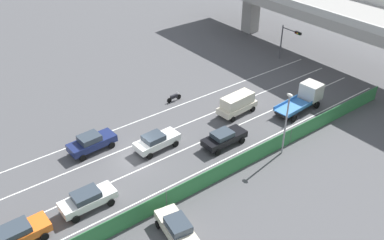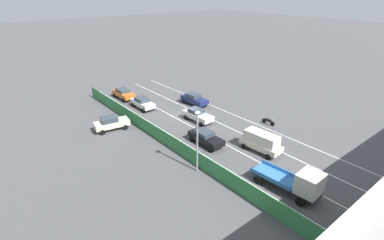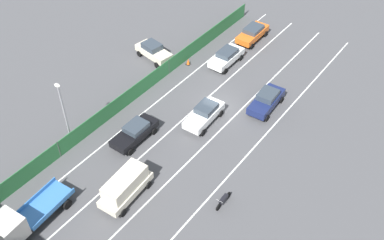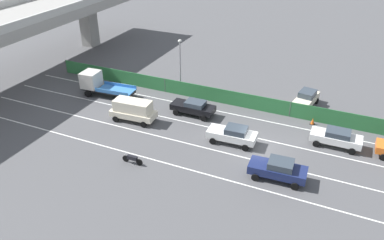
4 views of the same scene
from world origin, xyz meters
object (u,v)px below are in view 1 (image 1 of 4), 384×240
car_taxi_orange (17,234)px  street_lamp (287,118)px  car_sedan_white (88,199)px  car_van_cream (237,103)px  car_sedan_navy (91,142)px  traffic_cone (136,214)px  flatbed_truck_blue (306,97)px  parked_sedan_cream (177,228)px  motorcycle (174,97)px  car_hatchback_white (156,141)px  car_sedan_black (224,138)px  traffic_light (288,38)px

car_taxi_orange → street_lamp: size_ratio=0.73×
car_sedan_white → car_taxi_orange: car_sedan_white is taller
car_van_cream → car_sedan_navy: size_ratio=1.02×
car_sedan_white → car_taxi_orange: (0.24, -5.66, -0.01)m
traffic_cone → car_taxi_orange: bearing=-109.8°
car_sedan_navy → flatbed_truck_blue: size_ratio=0.74×
car_van_cream → parked_sedan_cream: 18.63m
street_lamp → traffic_cone: bearing=-94.5°
car_sedan_white → car_sedan_navy: (-6.93, 3.71, 0.03)m
motorcycle → flatbed_truck_blue: bearing=47.0°
street_lamp → car_sedan_white: bearing=-103.8°
street_lamp → car_sedan_navy: bearing=-128.7°
parked_sedan_cream → street_lamp: bearing=99.9°
car_hatchback_white → car_sedan_white: 9.37m
car_taxi_orange → car_sedan_black: 19.90m
motorcycle → parked_sedan_cream: parked_sedan_cream is taller
traffic_cone → car_hatchback_white: bearing=136.4°
car_hatchback_white → flatbed_truck_blue: 17.81m
car_sedan_white → street_lamp: bearing=76.2°
car_hatchback_white → car_taxi_orange: size_ratio=0.98×
car_sedan_white → car_sedan_black: (0.08, 14.25, -0.02)m
flatbed_truck_blue → parked_sedan_cream: bearing=-73.2°
car_van_cream → flatbed_truck_blue: size_ratio=0.75×
car_taxi_orange → flatbed_truck_blue: bearing=90.3°
car_hatchback_white → car_sedan_black: 6.51m
car_sedan_black → motorcycle: 10.13m
car_sedan_black → motorcycle: size_ratio=2.36×
car_sedan_navy → traffic_light: 30.41m
flatbed_truck_blue → traffic_cone: flatbed_truck_blue is taller
flatbed_truck_blue → car_sedan_navy: bearing=-107.3°
car_hatchback_white → parked_sedan_cream: (10.20, -4.90, 0.03)m
car_sedan_white → parked_sedan_cream: size_ratio=0.99×
car_van_cream → street_lamp: 8.51m
car_taxi_orange → car_sedan_black: (-0.16, 19.90, -0.02)m
car_taxi_orange → traffic_cone: bearing=70.2°
parked_sedan_cream → traffic_light: size_ratio=0.94×
car_taxi_orange → car_hatchback_white: bearing=104.1°
flatbed_truck_blue → street_lamp: 9.77m
motorcycle → car_sedan_black: bearing=-6.8°
car_van_cream → traffic_cone: 18.13m
parked_sedan_cream → traffic_cone: parked_sedan_cream is taller
traffic_light → flatbed_truck_blue: bearing=-38.4°
car_hatchback_white → car_sedan_white: car_hatchback_white is taller
parked_sedan_cream → motorcycle: bearing=145.3°
car_hatchback_white → car_sedan_white: size_ratio=1.02×
car_hatchback_white → motorcycle: car_hatchback_white is taller
car_sedan_white → traffic_cone: 4.08m
car_sedan_white → car_sedan_navy: 7.86m
car_van_cream → street_lamp: size_ratio=0.74×
car_van_cream → motorcycle: bearing=-148.9°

